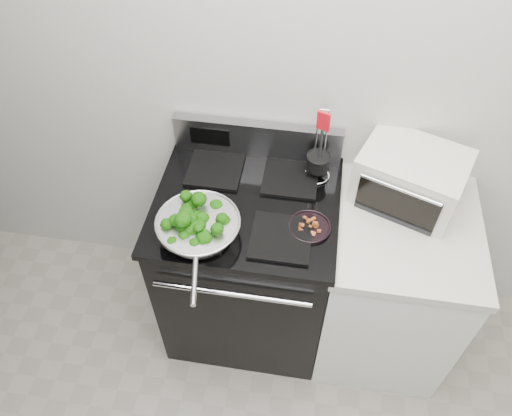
% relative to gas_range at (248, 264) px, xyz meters
% --- Properties ---
extents(back_wall, '(4.00, 0.02, 2.70)m').
position_rel_gas_range_xyz_m(back_wall, '(0.30, 0.34, 0.86)').
color(back_wall, '#BAB8B0').
rests_on(back_wall, ground).
extents(gas_range, '(0.79, 0.69, 1.13)m').
position_rel_gas_range_xyz_m(gas_range, '(0.00, 0.00, 0.00)').
color(gas_range, black).
rests_on(gas_range, floor).
extents(counter, '(0.62, 0.68, 0.92)m').
position_rel_gas_range_xyz_m(counter, '(0.68, -0.00, -0.03)').
color(counter, white).
rests_on(counter, floor).
extents(skillet, '(0.34, 0.53, 0.07)m').
position_rel_gas_range_xyz_m(skillet, '(-0.16, -0.21, 0.52)').
color(skillet, silver).
rests_on(skillet, gas_range).
extents(broccoli_pile, '(0.27, 0.27, 0.09)m').
position_rel_gas_range_xyz_m(broccoli_pile, '(-0.16, -0.20, 0.53)').
color(broccoli_pile, black).
rests_on(broccoli_pile, skillet).
extents(bacon_plate, '(0.17, 0.17, 0.04)m').
position_rel_gas_range_xyz_m(bacon_plate, '(0.28, -0.10, 0.48)').
color(bacon_plate, black).
rests_on(bacon_plate, gas_range).
extents(utensil_holder, '(0.12, 0.12, 0.36)m').
position_rel_gas_range_xyz_m(utensil_holder, '(0.28, 0.20, 0.53)').
color(utensil_holder, silver).
rests_on(utensil_holder, gas_range).
extents(toaster_oven, '(0.50, 0.45, 0.24)m').
position_rel_gas_range_xyz_m(toaster_oven, '(0.67, 0.16, 0.55)').
color(toaster_oven, beige).
rests_on(toaster_oven, counter).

